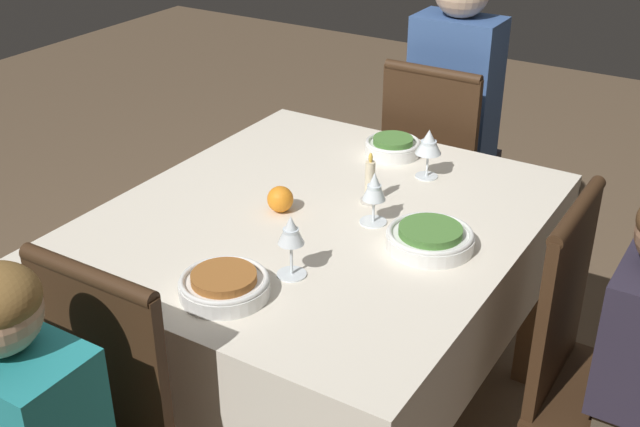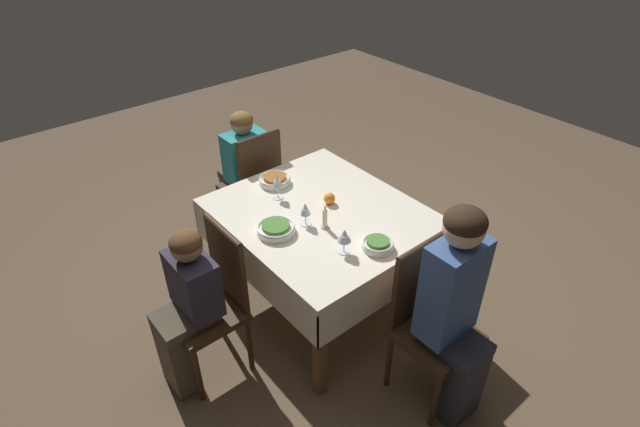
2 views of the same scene
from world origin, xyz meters
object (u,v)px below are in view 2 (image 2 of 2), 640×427
at_px(dining_table, 321,224).
at_px(chair_north, 214,297).
at_px(bowl_east, 275,180).
at_px(orange_fruit, 329,198).
at_px(chair_east, 254,183).
at_px(person_adult_denim, 457,306).
at_px(chair_west, 428,317).
at_px(bowl_west, 378,244).
at_px(wine_glass_west, 344,236).
at_px(bowl_north, 276,228).
at_px(wine_glass_north, 305,210).
at_px(person_child_dark, 186,306).
at_px(candle_centerpiece, 325,219).
at_px(wine_glass_east, 277,182).
at_px(person_child_teal, 242,168).

relative_size(dining_table, chair_north, 1.31).
bearing_deg(bowl_east, orange_fruit, -163.05).
distance_m(chair_east, person_adult_denim, 1.85).
bearing_deg(chair_west, bowl_west, 90.95).
xyz_separation_m(dining_table, wine_glass_west, (-0.36, 0.15, 0.20)).
distance_m(bowl_north, wine_glass_north, 0.20).
xyz_separation_m(dining_table, orange_fruit, (0.04, -0.10, 0.13)).
distance_m(dining_table, person_child_dark, 0.93).
distance_m(chair_east, candle_centerpiece, 1.03).
distance_m(person_adult_denim, wine_glass_west, 0.66).
relative_size(dining_table, wine_glass_north, 8.49).
xyz_separation_m(wine_glass_north, wine_glass_east, (0.33, -0.04, 0.01)).
relative_size(bowl_east, candle_centerpiece, 1.39).
bearing_deg(chair_east, orange_fruit, 92.69).
distance_m(chair_west, person_adult_denim, 0.24).
distance_m(wine_glass_north, candle_centerpiece, 0.12).
bearing_deg(dining_table, chair_east, -3.93).
distance_m(bowl_west, wine_glass_west, 0.20).
bearing_deg(person_child_teal, chair_east, 90.00).
distance_m(chair_north, bowl_west, 0.94).
xyz_separation_m(wine_glass_north, bowl_east, (0.48, -0.12, -0.07)).
bearing_deg(wine_glass_north, chair_east, -13.14).
relative_size(chair_west, wine_glass_east, 6.02).
height_order(wine_glass_north, candle_centerpiece, candle_centerpiece).
height_order(person_child_teal, bowl_east, person_child_teal).
bearing_deg(orange_fruit, dining_table, 112.67).
relative_size(dining_table, person_child_teal, 1.18).
bearing_deg(person_child_teal, bowl_west, 88.27).
bearing_deg(candle_centerpiece, wine_glass_north, 33.56).
xyz_separation_m(chair_east, person_child_teal, (0.16, 0.00, 0.06)).
xyz_separation_m(chair_west, wine_glass_west, (0.48, 0.17, 0.33)).
relative_size(chair_north, wine_glass_north, 6.49).
xyz_separation_m(bowl_north, candle_centerpiece, (-0.14, -0.24, 0.03)).
bearing_deg(chair_east, person_adult_denim, 88.82).
height_order(person_child_teal, orange_fruit, person_child_teal).
height_order(person_adult_denim, orange_fruit, person_adult_denim).
relative_size(chair_east, bowl_west, 5.47).
xyz_separation_m(person_adult_denim, wine_glass_west, (0.63, 0.17, 0.13)).
relative_size(bowl_west, wine_glass_east, 1.10).
height_order(wine_glass_north, wine_glass_east, wine_glass_east).
bearing_deg(candle_centerpiece, person_adult_denim, -173.17).
height_order(chair_north, candle_centerpiece, chair_north).
bearing_deg(person_child_teal, wine_glass_west, 81.51).
height_order(person_child_teal, wine_glass_north, person_child_teal).
distance_m(person_child_teal, wine_glass_north, 1.09).
bearing_deg(person_adult_denim, bowl_north, 109.19).
bearing_deg(dining_table, bowl_north, 88.72).
bearing_deg(chair_west, person_child_teal, 88.83).
height_order(wine_glass_west, wine_glass_north, wine_glass_west).
height_order(chair_west, person_child_dark, person_child_dark).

